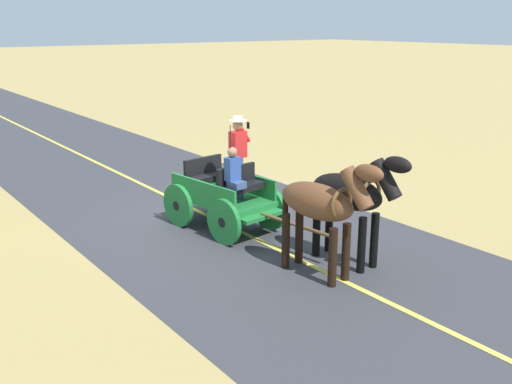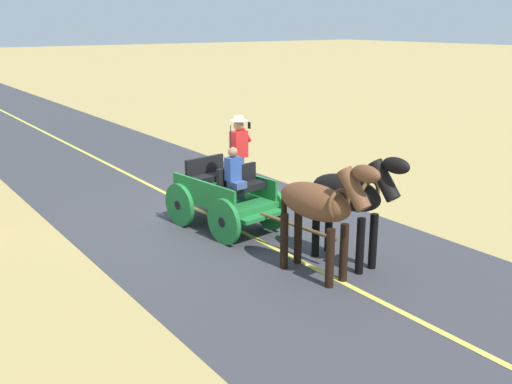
# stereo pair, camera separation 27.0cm
# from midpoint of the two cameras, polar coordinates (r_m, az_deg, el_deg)

# --- Properties ---
(ground_plane) EXTENTS (200.00, 200.00, 0.00)m
(ground_plane) POSITION_cam_midpoint_polar(r_m,az_deg,el_deg) (13.58, -3.46, -2.57)
(ground_plane) COLOR tan
(road_surface) EXTENTS (6.45, 160.00, 0.01)m
(road_surface) POSITION_cam_midpoint_polar(r_m,az_deg,el_deg) (13.58, -3.46, -2.56)
(road_surface) COLOR #38383D
(road_surface) RESTS_ON ground
(road_centre_stripe) EXTENTS (0.12, 160.00, 0.00)m
(road_centre_stripe) POSITION_cam_midpoint_polar(r_m,az_deg,el_deg) (13.58, -3.46, -2.54)
(road_centre_stripe) COLOR #DBCC4C
(road_centre_stripe) RESTS_ON road_surface
(horse_drawn_carriage) EXTENTS (1.70, 4.51, 2.50)m
(horse_drawn_carriage) POSITION_cam_midpoint_polar(r_m,az_deg,el_deg) (12.68, -2.26, -0.07)
(horse_drawn_carriage) COLOR #1E7233
(horse_drawn_carriage) RESTS_ON ground
(horse_near_side) EXTENTS (0.70, 2.14, 2.21)m
(horse_near_side) POSITION_cam_midpoint_polar(r_m,az_deg,el_deg) (10.81, 9.86, -0.40)
(horse_near_side) COLOR black
(horse_near_side) RESTS_ON ground
(horse_off_side) EXTENTS (0.75, 2.15, 2.21)m
(horse_off_side) POSITION_cam_midpoint_polar(r_m,az_deg,el_deg) (10.18, 6.93, -1.32)
(horse_off_side) COLOR brown
(horse_off_side) RESTS_ON ground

